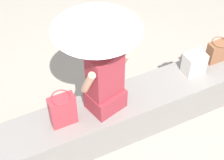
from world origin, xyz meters
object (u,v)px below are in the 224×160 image
at_px(parasol, 96,20).
at_px(tote_bag_canvas, 63,110).
at_px(shoulder_bag_spare, 194,63).
at_px(handbag_black, 218,51).
at_px(person_seated, 105,80).

distance_m(parasol, tote_bag_canvas, 0.96).
bearing_deg(shoulder_bag_spare, tote_bag_canvas, -178.25).
distance_m(handbag_black, shoulder_bag_spare, 0.35).
bearing_deg(parasol, handbag_black, 1.32).
bearing_deg(person_seated, shoulder_bag_spare, 2.13).
xyz_separation_m(handbag_black, shoulder_bag_spare, (-0.35, -0.05, -0.01)).
bearing_deg(shoulder_bag_spare, parasol, 179.45).
xyz_separation_m(parasol, shoulder_bag_spare, (1.14, -0.01, -0.93)).
bearing_deg(person_seated, handbag_black, 3.42).
relative_size(person_seated, tote_bag_canvas, 2.41).
relative_size(handbag_black, tote_bag_canvas, 0.74).
height_order(parasol, handbag_black, parasol).
xyz_separation_m(handbag_black, tote_bag_canvas, (-1.89, -0.09, 0.05)).
distance_m(person_seated, tote_bag_canvas, 0.49).
distance_m(person_seated, handbag_black, 1.46).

